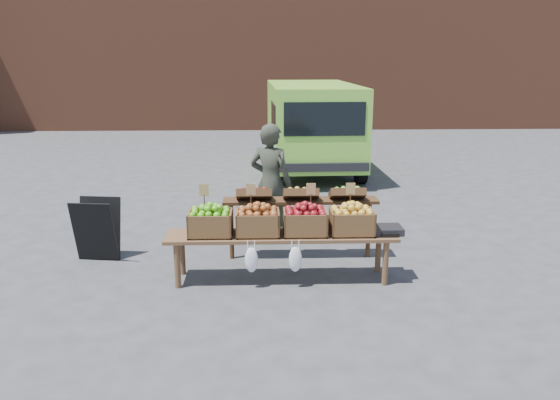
{
  "coord_description": "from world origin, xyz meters",
  "views": [
    {
      "loc": [
        0.49,
        -6.49,
        2.6
      ],
      "look_at": [
        0.7,
        0.08,
        0.85
      ],
      "focal_mm": 35.0,
      "sensor_mm": 36.0,
      "label": 1
    }
  ],
  "objects_px": {
    "vendor": "(271,183)",
    "crate_red_apples": "(305,222)",
    "crate_golden_apples": "(210,223)",
    "crate_russet_pears": "(258,223)",
    "chalkboard_sign": "(97,230)",
    "back_table": "(300,220)",
    "crate_green_apples": "(352,222)",
    "display_bench": "(281,257)",
    "delivery_van": "(312,128)",
    "weighing_scale": "(387,230)"
  },
  "relations": [
    {
      "from": "back_table",
      "to": "crate_green_apples",
      "type": "xyz_separation_m",
      "value": [
        0.55,
        -0.72,
        0.19
      ]
    },
    {
      "from": "delivery_van",
      "to": "vendor",
      "type": "relative_size",
      "value": 2.6
    },
    {
      "from": "chalkboard_sign",
      "to": "back_table",
      "type": "relative_size",
      "value": 0.39
    },
    {
      "from": "vendor",
      "to": "crate_golden_apples",
      "type": "distance_m",
      "value": 1.62
    },
    {
      "from": "crate_green_apples",
      "to": "crate_russet_pears",
      "type": "bearing_deg",
      "value": 180.0
    },
    {
      "from": "crate_green_apples",
      "to": "weighing_scale",
      "type": "height_order",
      "value": "crate_green_apples"
    },
    {
      "from": "delivery_van",
      "to": "crate_golden_apples",
      "type": "xyz_separation_m",
      "value": [
        -1.74,
        -6.35,
        -0.28
      ]
    },
    {
      "from": "delivery_van",
      "to": "weighing_scale",
      "type": "height_order",
      "value": "delivery_van"
    },
    {
      "from": "delivery_van",
      "to": "weighing_scale",
      "type": "relative_size",
      "value": 12.98
    },
    {
      "from": "back_table",
      "to": "crate_russet_pears",
      "type": "height_order",
      "value": "back_table"
    },
    {
      "from": "crate_russet_pears",
      "to": "chalkboard_sign",
      "type": "bearing_deg",
      "value": 160.74
    },
    {
      "from": "vendor",
      "to": "crate_golden_apples",
      "type": "xyz_separation_m",
      "value": [
        -0.72,
        -1.44,
        -0.14
      ]
    },
    {
      "from": "crate_golden_apples",
      "to": "crate_russet_pears",
      "type": "xyz_separation_m",
      "value": [
        0.55,
        0.0,
        0.0
      ]
    },
    {
      "from": "delivery_van",
      "to": "crate_green_apples",
      "type": "xyz_separation_m",
      "value": [
        -0.09,
        -6.35,
        -0.28
      ]
    },
    {
      "from": "delivery_van",
      "to": "display_bench",
      "type": "distance_m",
      "value": 6.45
    },
    {
      "from": "delivery_van",
      "to": "chalkboard_sign",
      "type": "bearing_deg",
      "value": -121.93
    },
    {
      "from": "vendor",
      "to": "weighing_scale",
      "type": "xyz_separation_m",
      "value": [
        1.35,
        -1.44,
        -0.24
      ]
    },
    {
      "from": "display_bench",
      "to": "crate_golden_apples",
      "type": "xyz_separation_m",
      "value": [
        -0.82,
        0.0,
        0.42
      ]
    },
    {
      "from": "delivery_van",
      "to": "crate_golden_apples",
      "type": "height_order",
      "value": "delivery_van"
    },
    {
      "from": "crate_russet_pears",
      "to": "vendor",
      "type": "bearing_deg",
      "value": 83.08
    },
    {
      "from": "chalkboard_sign",
      "to": "back_table",
      "type": "bearing_deg",
      "value": 6.7
    },
    {
      "from": "crate_russet_pears",
      "to": "crate_red_apples",
      "type": "height_order",
      "value": "same"
    },
    {
      "from": "vendor",
      "to": "crate_red_apples",
      "type": "bearing_deg",
      "value": 129.6
    },
    {
      "from": "vendor",
      "to": "chalkboard_sign",
      "type": "xyz_separation_m",
      "value": [
        -2.26,
        -0.71,
        -0.44
      ]
    },
    {
      "from": "crate_russet_pears",
      "to": "weighing_scale",
      "type": "height_order",
      "value": "crate_russet_pears"
    },
    {
      "from": "chalkboard_sign",
      "to": "crate_golden_apples",
      "type": "xyz_separation_m",
      "value": [
        1.54,
        -0.73,
        0.3
      ]
    },
    {
      "from": "crate_golden_apples",
      "to": "crate_red_apples",
      "type": "distance_m",
      "value": 1.1
    },
    {
      "from": "display_bench",
      "to": "delivery_van",
      "type": "bearing_deg",
      "value": 81.8
    },
    {
      "from": "delivery_van",
      "to": "chalkboard_sign",
      "type": "distance_m",
      "value": 6.53
    },
    {
      "from": "back_table",
      "to": "crate_red_apples",
      "type": "distance_m",
      "value": 0.74
    },
    {
      "from": "crate_green_apples",
      "to": "weighing_scale",
      "type": "xyz_separation_m",
      "value": [
        0.43,
        0.0,
        -0.1
      ]
    },
    {
      "from": "crate_golden_apples",
      "to": "crate_red_apples",
      "type": "bearing_deg",
      "value": 0.0
    },
    {
      "from": "vendor",
      "to": "weighing_scale",
      "type": "bearing_deg",
      "value": 158.17
    },
    {
      "from": "chalkboard_sign",
      "to": "crate_golden_apples",
      "type": "relative_size",
      "value": 1.65
    },
    {
      "from": "crate_golden_apples",
      "to": "delivery_van",
      "type": "bearing_deg",
      "value": 74.67
    },
    {
      "from": "weighing_scale",
      "to": "crate_red_apples",
      "type": "bearing_deg",
      "value": 180.0
    },
    {
      "from": "back_table",
      "to": "crate_green_apples",
      "type": "distance_m",
      "value": 0.93
    },
    {
      "from": "vendor",
      "to": "crate_green_apples",
      "type": "distance_m",
      "value": 1.72
    },
    {
      "from": "display_bench",
      "to": "weighing_scale",
      "type": "height_order",
      "value": "weighing_scale"
    },
    {
      "from": "display_bench",
      "to": "crate_green_apples",
      "type": "xyz_separation_m",
      "value": [
        0.82,
        0.0,
        0.42
      ]
    },
    {
      "from": "crate_red_apples",
      "to": "crate_golden_apples",
      "type": "bearing_deg",
      "value": 180.0
    },
    {
      "from": "crate_red_apples",
      "to": "weighing_scale",
      "type": "bearing_deg",
      "value": 0.0
    },
    {
      "from": "crate_golden_apples",
      "to": "crate_russet_pears",
      "type": "bearing_deg",
      "value": 0.0
    },
    {
      "from": "chalkboard_sign",
      "to": "display_bench",
      "type": "height_order",
      "value": "chalkboard_sign"
    },
    {
      "from": "delivery_van",
      "to": "back_table",
      "type": "xyz_separation_m",
      "value": [
        -0.64,
        -5.63,
        -0.47
      ]
    },
    {
      "from": "chalkboard_sign",
      "to": "display_bench",
      "type": "bearing_deg",
      "value": -10.23
    },
    {
      "from": "delivery_van",
      "to": "crate_red_apples",
      "type": "distance_m",
      "value": 6.39
    },
    {
      "from": "delivery_van",
      "to": "chalkboard_sign",
      "type": "height_order",
      "value": "delivery_van"
    },
    {
      "from": "back_table",
      "to": "crate_golden_apples",
      "type": "xyz_separation_m",
      "value": [
        -1.1,
        -0.72,
        0.19
      ]
    },
    {
      "from": "crate_golden_apples",
      "to": "crate_russet_pears",
      "type": "relative_size",
      "value": 1.0
    }
  ]
}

